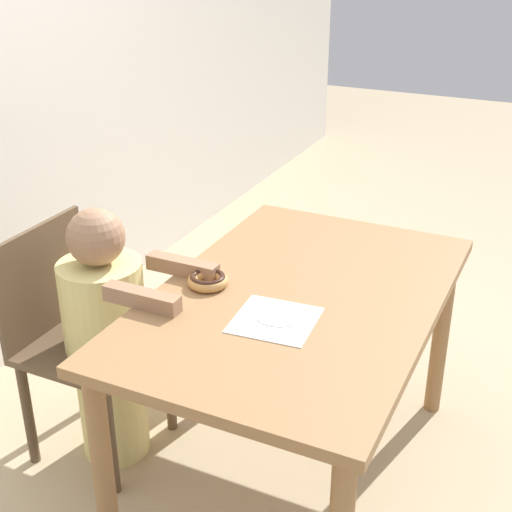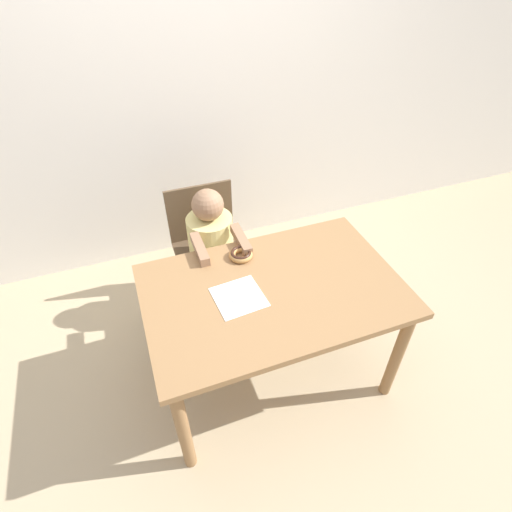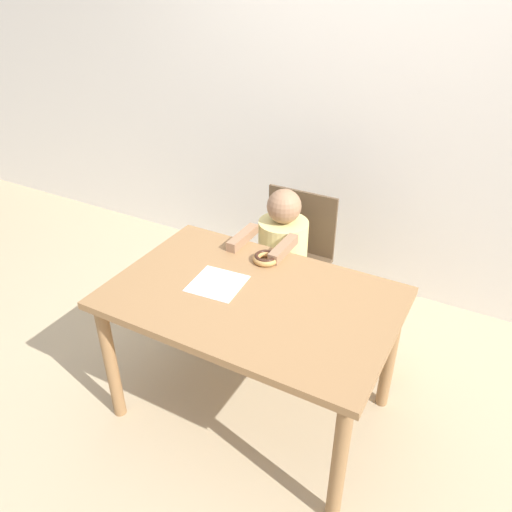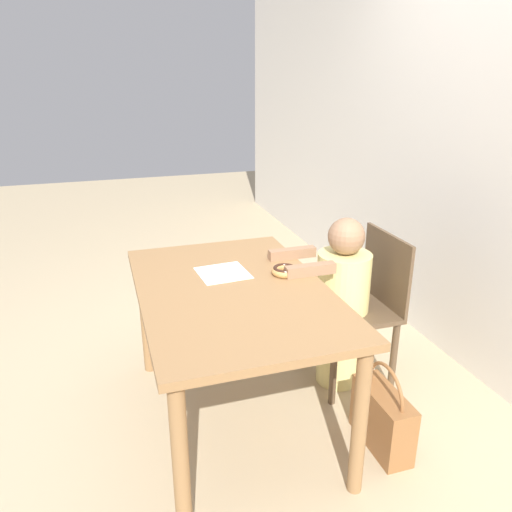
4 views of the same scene
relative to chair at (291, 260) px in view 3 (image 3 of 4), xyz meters
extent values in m
plane|color=tan|center=(0.15, -0.74, -0.44)|extent=(12.00, 12.00, 0.00)
cube|color=silver|center=(0.15, 0.66, 0.81)|extent=(8.00, 0.05, 2.50)
cube|color=olive|center=(0.15, -0.74, 0.25)|extent=(1.25, 0.81, 0.03)
cylinder|color=olive|center=(-0.41, -1.08, -0.10)|extent=(0.06, 0.06, 0.67)
cylinder|color=olive|center=(0.72, -1.08, -0.10)|extent=(0.06, 0.06, 0.67)
cylinder|color=olive|center=(-0.41, -0.39, -0.10)|extent=(0.06, 0.06, 0.67)
cylinder|color=olive|center=(0.72, -0.39, -0.10)|extent=(0.06, 0.06, 0.67)
cube|color=brown|center=(0.00, -0.06, -0.02)|extent=(0.43, 0.41, 0.03)
cube|color=brown|center=(0.00, 0.13, 0.19)|extent=(0.43, 0.02, 0.39)
cylinder|color=brown|center=(-0.18, -0.23, -0.23)|extent=(0.04, 0.04, 0.41)
cylinder|color=brown|center=(0.18, -0.23, -0.23)|extent=(0.04, 0.04, 0.41)
cylinder|color=brown|center=(-0.18, 0.11, -0.23)|extent=(0.04, 0.04, 0.41)
cylinder|color=brown|center=(0.18, 0.11, -0.23)|extent=(0.04, 0.04, 0.41)
cylinder|color=#E0D17F|center=(0.00, -0.11, -0.22)|extent=(0.23, 0.23, 0.43)
cylinder|color=#E0D17F|center=(0.00, -0.11, 0.15)|extent=(0.27, 0.27, 0.30)
sphere|color=#997051|center=(0.00, -0.11, 0.39)|extent=(0.19, 0.19, 0.19)
cube|color=#997051|center=(-0.12, -0.35, 0.29)|extent=(0.05, 0.25, 0.05)
cube|color=#997051|center=(0.12, -0.35, 0.29)|extent=(0.05, 0.25, 0.05)
torus|color=tan|center=(0.08, -0.47, 0.28)|extent=(0.13, 0.13, 0.03)
torus|color=#381E14|center=(0.08, -0.47, 0.30)|extent=(0.11, 0.11, 0.02)
cube|color=white|center=(-0.03, -0.74, 0.27)|extent=(0.24, 0.24, 0.00)
cube|color=brown|center=(0.52, -0.15, -0.30)|extent=(0.35, 0.13, 0.28)
torus|color=brown|center=(0.52, -0.15, -0.16)|extent=(0.28, 0.02, 0.28)
cylinder|color=silver|center=(0.00, -0.74, 0.27)|extent=(0.14, 0.14, 0.01)
camera|label=1|loc=(-1.62, -1.43, 1.29)|focal=50.00mm
camera|label=2|loc=(-0.40, -1.99, 1.64)|focal=28.00mm
camera|label=3|loc=(1.02, -2.28, 1.54)|focal=35.00mm
camera|label=4|loc=(2.09, -1.25, 1.17)|focal=35.00mm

